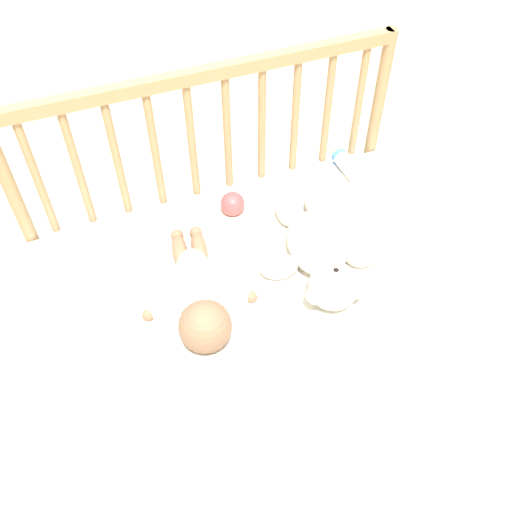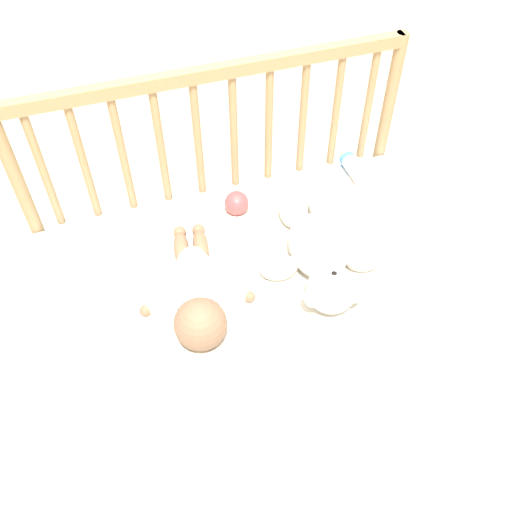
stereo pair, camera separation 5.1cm
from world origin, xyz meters
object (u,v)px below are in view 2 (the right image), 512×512
at_px(toy_ball, 237,203).
at_px(baby_bottle, 353,167).
at_px(baby, 197,295).
at_px(teddy_bear, 320,254).

xyz_separation_m(toy_ball, baby_bottle, (0.39, 0.05, -0.01)).
distance_m(baby, baby_bottle, 0.68).
relative_size(teddy_bear, toy_ball, 6.16).
relative_size(toy_ball, baby_bottle, 0.50).
height_order(toy_ball, baby_bottle, toy_ball).
relative_size(baby, baby_bottle, 3.02).
bearing_deg(baby_bottle, teddy_bear, -127.46).
xyz_separation_m(teddy_bear, toy_ball, (-0.15, 0.27, -0.01)).
bearing_deg(baby_bottle, toy_ball, -172.22).
xyz_separation_m(baby, baby_bottle, (0.59, 0.35, -0.02)).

